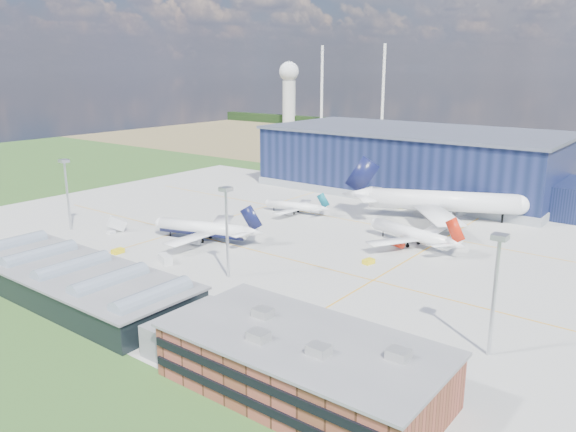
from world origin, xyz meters
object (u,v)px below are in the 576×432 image
at_px(gse_tug_c, 401,206).
at_px(gse_van_c, 203,301).
at_px(airliner_navy, 202,221).
at_px(airliner_red, 411,227).
at_px(gse_van_a, 165,259).
at_px(ops_building, 303,364).
at_px(light_mast_west, 66,183).
at_px(airstair, 117,227).
at_px(car_b, 285,305).
at_px(airliner_widebody, 443,191).
at_px(gse_tug_a, 118,251).
at_px(light_mast_center, 227,218).
at_px(airliner_regional, 294,202).
at_px(hangar, 419,164).
at_px(gse_tug_b, 369,262).
at_px(car_a, 307,314).
at_px(light_mast_east, 496,276).

xyz_separation_m(gse_tug_c, gse_van_c, (5.91, -108.00, 0.34)).
bearing_deg(airliner_navy, airliner_red, -163.38).
bearing_deg(gse_van_a, ops_building, -90.45).
bearing_deg(light_mast_west, airstair, 28.03).
height_order(airliner_navy, airliner_red, airliner_navy).
relative_size(ops_building, car_b, 12.70).
bearing_deg(gse_van_c, airliner_widebody, 17.56).
relative_size(light_mast_west, gse_tug_a, 6.93).
distance_m(light_mast_center, gse_van_a, 25.10).
xyz_separation_m(airliner_regional, gse_van_c, (33.02, -76.97, -3.17)).
relative_size(airliner_widebody, gse_tug_a, 19.06).
distance_m(hangar, airstair, 127.22).
relative_size(hangar, gse_tug_b, 46.53).
bearing_deg(airliner_widebody, gse_van_a, -139.87).
bearing_deg(light_mast_west, ops_building, -14.62).
bearing_deg(airstair, airliner_regional, 82.03).
distance_m(airliner_regional, gse_tug_a, 67.68).
bearing_deg(airliner_red, gse_van_c, 90.74).
distance_m(airliner_navy, airstair, 30.30).
xyz_separation_m(hangar, ops_building, (52.20, -154.81, -6.82)).
distance_m(airliner_red, car_a, 59.25).
bearing_deg(ops_building, light_mast_east, 56.32).
distance_m(airliner_red, gse_tug_b, 22.64).
distance_m(airliner_red, gse_tug_a, 84.70).
bearing_deg(ops_building, gse_tug_c, 109.52).
distance_m(airliner_navy, airliner_red, 62.19).
xyz_separation_m(airliner_navy, airliner_red, (52.08, 34.00, -0.39)).
bearing_deg(gse_van_a, hangar, 16.19).
distance_m(airliner_widebody, gse_tug_c, 22.10).
height_order(gse_tug_a, airstair, airstair).
bearing_deg(gse_tug_b, airliner_regional, 158.58).
relative_size(gse_van_c, airstair, 0.87).
height_order(airliner_widebody, gse_van_c, airliner_widebody).
height_order(airliner_red, airliner_widebody, airliner_widebody).
height_order(ops_building, light_mast_center, light_mast_center).
bearing_deg(gse_van_a, car_b, -72.18).
bearing_deg(car_a, gse_tug_a, 65.25).
distance_m(gse_tug_c, gse_van_c, 108.16).
bearing_deg(airstair, car_a, 11.99).
bearing_deg(airliner_regional, ops_building, 117.56).
bearing_deg(gse_tug_a, light_mast_east, 2.14).
relative_size(ops_building, airliner_widebody, 0.73).
bearing_deg(airliner_red, gse_tug_a, 57.54).
height_order(light_mast_west, airstair, light_mast_west).
height_order(hangar, car_a, hangar).
relative_size(airliner_regional, car_a, 7.58).
relative_size(ops_building, gse_tug_b, 14.76).
xyz_separation_m(hangar, airliner_red, (31.71, -72.80, -5.97)).
height_order(ops_building, gse_tug_b, ops_building).
xyz_separation_m(light_mast_center, airliner_widebody, (20.40, 85.00, -5.11)).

